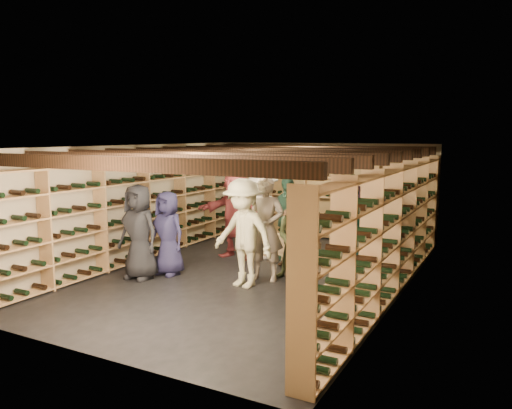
{
  "coord_description": "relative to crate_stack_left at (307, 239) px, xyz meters",
  "views": [
    {
      "loc": [
        4.36,
        -8.06,
        2.61
      ],
      "look_at": [
        -0.02,
        0.2,
        1.3
      ],
      "focal_mm": 35.0,
      "sensor_mm": 36.0,
      "label": 1
    }
  ],
  "objects": [
    {
      "name": "person_0",
      "position": [
        -2.13,
        -2.82,
        0.44
      ],
      "size": [
        0.87,
        0.59,
        1.73
      ],
      "primitive_type": "imported",
      "rotation": [
        0.0,
        0.0,
        -0.04
      ],
      "color": "black",
      "rests_on": "ground"
    },
    {
      "name": "ceiling",
      "position": [
        -0.46,
        -1.59,
        1.98
      ],
      "size": [
        5.5,
        8.0,
        0.01
      ],
      "primitive_type": "cube",
      "color": "beige",
      "rests_on": "walls"
    },
    {
      "name": "person_5",
      "position": [
        -1.36,
        -0.66,
        0.53
      ],
      "size": [
        1.84,
        0.84,
        1.91
      ],
      "primitive_type": "imported",
      "rotation": [
        0.0,
        0.0,
        -0.16
      ],
      "color": "maroon",
      "rests_on": "ground"
    },
    {
      "name": "person_11",
      "position": [
        1.18,
        -0.79,
        0.44
      ],
      "size": [
        1.65,
        0.69,
        1.73
      ],
      "primitive_type": "imported",
      "rotation": [
        0.0,
        0.0,
        -0.11
      ],
      "color": "#8E6191",
      "rests_on": "ground"
    },
    {
      "name": "wine_rack_back",
      "position": [
        -0.46,
        2.24,
        0.65
      ],
      "size": [
        4.7,
        0.3,
        2.15
      ],
      "color": "#A2784F",
      "rests_on": "ground"
    },
    {
      "name": "person_4",
      "position": [
        1.33,
        -1.32,
        0.49
      ],
      "size": [
        1.1,
        0.51,
        1.83
      ],
      "primitive_type": "imported",
      "rotation": [
        0.0,
        0.0,
        0.06
      ],
      "color": "#1C777A",
      "rests_on": "ground"
    },
    {
      "name": "person_3",
      "position": [
        -0.22,
        -2.34,
        0.51
      ],
      "size": [
        1.32,
        0.9,
        1.87
      ],
      "primitive_type": "imported",
      "rotation": [
        0.0,
        0.0,
        -0.18
      ],
      "color": "beige",
      "rests_on": "ground"
    },
    {
      "name": "crate_loose",
      "position": [
        -0.62,
        1.15,
        -0.34
      ],
      "size": [
        0.55,
        0.41,
        0.17
      ],
      "primitive_type": "cube",
      "rotation": [
        0.0,
        0.0,
        -0.17
      ],
      "color": "tan",
      "rests_on": "ground"
    },
    {
      "name": "person_7",
      "position": [
        -0.06,
        -1.82,
        0.52
      ],
      "size": [
        0.75,
        0.55,
        1.89
      ],
      "primitive_type": "imported",
      "rotation": [
        0.0,
        0.0,
        0.15
      ],
      "color": "gray",
      "rests_on": "ground"
    },
    {
      "name": "ceiling_joists",
      "position": [
        -0.46,
        -1.59,
        1.84
      ],
      "size": [
        5.4,
        7.12,
        0.18
      ],
      "color": "black",
      "rests_on": "ground"
    },
    {
      "name": "person_2",
      "position": [
        0.41,
        -1.53,
        0.35
      ],
      "size": [
        0.9,
        0.79,
        1.55
      ],
      "primitive_type": "imported",
      "rotation": [
        0.0,
        0.0,
        0.31
      ],
      "color": "#505E37",
      "rests_on": "ground"
    },
    {
      "name": "person_9",
      "position": [
        -0.85,
        -0.45,
        0.53
      ],
      "size": [
        1.38,
        1.03,
        1.91
      ],
      "primitive_type": "imported",
      "rotation": [
        0.0,
        0.0,
        0.28
      ],
      "color": "#A19A94",
      "rests_on": "ground"
    },
    {
      "name": "wine_rack_left",
      "position": [
        -3.03,
        -1.59,
        0.65
      ],
      "size": [
        0.32,
        7.5,
        2.15
      ],
      "color": "#A2784F",
      "rests_on": "ground"
    },
    {
      "name": "crate_stack_left",
      "position": [
        0.0,
        0.0,
        0.0
      ],
      "size": [
        0.55,
        0.42,
        0.85
      ],
      "rotation": [
        0.0,
        0.0,
        -0.19
      ],
      "color": "tan",
      "rests_on": "ground"
    },
    {
      "name": "wine_rack_right",
      "position": [
        2.11,
        -1.59,
        0.65
      ],
      "size": [
        0.32,
        7.5,
        2.15
      ],
      "color": "#A2784F",
      "rests_on": "ground"
    },
    {
      "name": "person_10",
      "position": [
        -0.33,
        -0.29,
        0.45
      ],
      "size": [
        1.08,
        0.57,
        1.75
      ],
      "primitive_type": "imported",
      "rotation": [
        0.0,
        0.0,
        -0.15
      ],
      "color": "#2B5342",
      "rests_on": "ground"
    },
    {
      "name": "crate_stack_right",
      "position": [
        -0.58,
        -0.29,
        -0.17
      ],
      "size": [
        0.54,
        0.4,
        0.51
      ],
      "rotation": [
        0.0,
        0.0,
        0.14
      ],
      "color": "tan",
      "rests_on": "ground"
    },
    {
      "name": "person_8",
      "position": [
        0.1,
        -0.78,
        0.35
      ],
      "size": [
        0.88,
        0.77,
        1.54
      ],
      "primitive_type": "imported",
      "rotation": [
        0.0,
        0.0,
        0.28
      ],
      "color": "#4C321F",
      "rests_on": "ground"
    },
    {
      "name": "walls",
      "position": [
        -0.46,
        -1.59,
        0.78
      ],
      "size": [
        5.52,
        8.02,
        2.4
      ],
      "color": "tan",
      "rests_on": "ground"
    },
    {
      "name": "ground",
      "position": [
        -0.46,
        -1.59,
        -0.42
      ],
      "size": [
        8.0,
        8.0,
        0.0
      ],
      "primitive_type": "plane",
      "color": "black",
      "rests_on": "ground"
    },
    {
      "name": "person_6",
      "position": [
        -1.84,
        -2.35,
        0.36
      ],
      "size": [
        0.82,
        0.59,
        1.57
      ],
      "primitive_type": "imported",
      "rotation": [
        0.0,
        0.0,
        -0.12
      ],
      "color": "#232148",
      "rests_on": "ground"
    }
  ]
}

